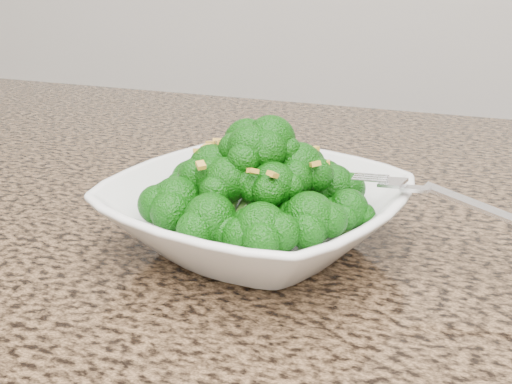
% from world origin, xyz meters
% --- Properties ---
extents(granite_counter, '(1.64, 1.04, 0.03)m').
position_xyz_m(granite_counter, '(0.00, 0.30, 0.89)').
color(granite_counter, brown).
rests_on(granite_counter, cabinet).
extents(bowl, '(0.29, 0.29, 0.06)m').
position_xyz_m(bowl, '(0.02, 0.26, 0.93)').
color(bowl, white).
rests_on(bowl, granite_counter).
extents(broccoli_pile, '(0.21, 0.21, 0.07)m').
position_xyz_m(broccoli_pile, '(0.02, 0.26, 0.99)').
color(broccoli_pile, '#0E5209').
rests_on(broccoli_pile, bowl).
extents(garlic_topping, '(0.13, 0.13, 0.01)m').
position_xyz_m(garlic_topping, '(0.02, 0.26, 1.03)').
color(garlic_topping, gold).
rests_on(garlic_topping, broccoli_pile).
extents(fork, '(0.18, 0.06, 0.01)m').
position_xyz_m(fork, '(0.15, 0.28, 0.96)').
color(fork, silver).
rests_on(fork, bowl).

